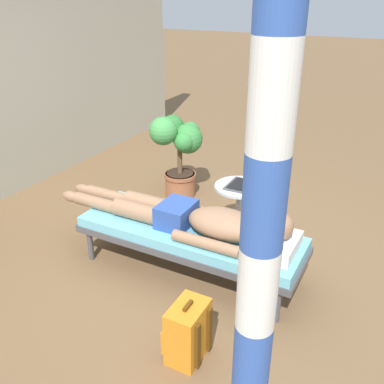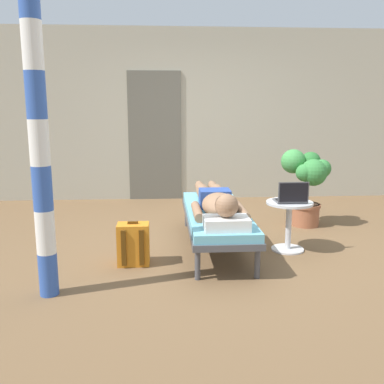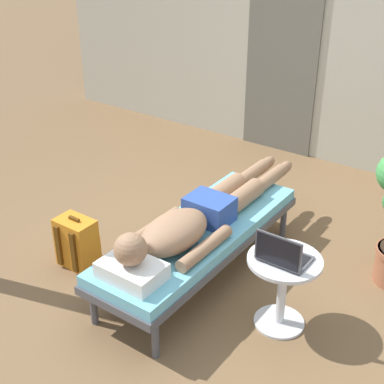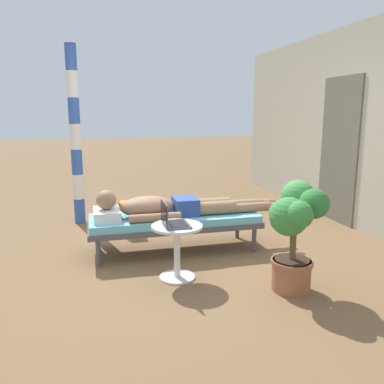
{
  "view_description": "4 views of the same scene",
  "coord_description": "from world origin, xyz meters",
  "px_view_note": "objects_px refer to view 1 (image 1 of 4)",
  "views": [
    {
      "loc": [
        -2.83,
        -1.58,
        2.21
      ],
      "look_at": [
        0.09,
        -0.04,
        0.64
      ],
      "focal_mm": 40.36,
      "sensor_mm": 36.0,
      "label": 1
    },
    {
      "loc": [
        -0.66,
        -4.47,
        1.49
      ],
      "look_at": [
        -0.35,
        0.15,
        0.56
      ],
      "focal_mm": 39.81,
      "sensor_mm": 36.0,
      "label": 2
    },
    {
      "loc": [
        1.78,
        -2.88,
        2.48
      ],
      "look_at": [
        -0.3,
        0.04,
        0.59
      ],
      "focal_mm": 50.4,
      "sensor_mm": 36.0,
      "label": 3
    },
    {
      "loc": [
        4.07,
        -1.0,
        1.56
      ],
      "look_at": [
        0.0,
        0.05,
        0.7
      ],
      "focal_mm": 36.76,
      "sensor_mm": 36.0,
      "label": 4
    }
  ],
  "objects_px": {
    "lounge_chair": "(189,235)",
    "potted_plant": "(179,148)",
    "backpack": "(187,332)",
    "laptop": "(245,181)",
    "side_table": "(239,202)",
    "porch_post": "(257,288)",
    "person_reclining": "(197,219)"
  },
  "relations": [
    {
      "from": "side_table",
      "to": "laptop",
      "type": "height_order",
      "value": "laptop"
    },
    {
      "from": "side_table",
      "to": "laptop",
      "type": "relative_size",
      "value": 1.69
    },
    {
      "from": "side_table",
      "to": "porch_post",
      "type": "height_order",
      "value": "porch_post"
    },
    {
      "from": "side_table",
      "to": "potted_plant",
      "type": "height_order",
      "value": "potted_plant"
    },
    {
      "from": "person_reclining",
      "to": "porch_post",
      "type": "relative_size",
      "value": 0.89
    },
    {
      "from": "lounge_chair",
      "to": "side_table",
      "type": "height_order",
      "value": "side_table"
    },
    {
      "from": "backpack",
      "to": "potted_plant",
      "type": "distance_m",
      "value": 2.46
    },
    {
      "from": "side_table",
      "to": "backpack",
      "type": "bearing_deg",
      "value": -169.35
    },
    {
      "from": "backpack",
      "to": "potted_plant",
      "type": "bearing_deg",
      "value": 30.62
    },
    {
      "from": "laptop",
      "to": "porch_post",
      "type": "bearing_deg",
      "value": -158.3
    },
    {
      "from": "backpack",
      "to": "laptop",
      "type": "bearing_deg",
      "value": 8.86
    },
    {
      "from": "lounge_chair",
      "to": "potted_plant",
      "type": "relative_size",
      "value": 1.99
    },
    {
      "from": "lounge_chair",
      "to": "backpack",
      "type": "relative_size",
      "value": 4.51
    },
    {
      "from": "side_table",
      "to": "laptop",
      "type": "xyz_separation_m",
      "value": [
        -0.0,
        -0.05,
        0.23
      ]
    },
    {
      "from": "backpack",
      "to": "porch_post",
      "type": "distance_m",
      "value": 1.36
    },
    {
      "from": "lounge_chair",
      "to": "backpack",
      "type": "height_order",
      "value": "backpack"
    },
    {
      "from": "backpack",
      "to": "potted_plant",
      "type": "height_order",
      "value": "potted_plant"
    },
    {
      "from": "person_reclining",
      "to": "backpack",
      "type": "bearing_deg",
      "value": -156.31
    },
    {
      "from": "porch_post",
      "to": "person_reclining",
      "type": "bearing_deg",
      "value": 34.3
    },
    {
      "from": "laptop",
      "to": "potted_plant",
      "type": "bearing_deg",
      "value": 63.38
    },
    {
      "from": "person_reclining",
      "to": "potted_plant",
      "type": "bearing_deg",
      "value": 34.83
    },
    {
      "from": "side_table",
      "to": "laptop",
      "type": "distance_m",
      "value": 0.23
    },
    {
      "from": "potted_plant",
      "to": "porch_post",
      "type": "bearing_deg",
      "value": -145.46
    },
    {
      "from": "potted_plant",
      "to": "side_table",
      "type": "bearing_deg",
      "value": -117.86
    },
    {
      "from": "lounge_chair",
      "to": "side_table",
      "type": "distance_m",
      "value": 0.76
    },
    {
      "from": "side_table",
      "to": "porch_post",
      "type": "distance_m",
      "value": 2.57
    },
    {
      "from": "side_table",
      "to": "backpack",
      "type": "distance_m",
      "value": 1.63
    },
    {
      "from": "laptop",
      "to": "porch_post",
      "type": "distance_m",
      "value": 2.48
    },
    {
      "from": "side_table",
      "to": "potted_plant",
      "type": "bearing_deg",
      "value": 62.14
    },
    {
      "from": "laptop",
      "to": "backpack",
      "type": "xyz_separation_m",
      "value": [
        -1.59,
        -0.25,
        -0.39
      ]
    },
    {
      "from": "backpack",
      "to": "potted_plant",
      "type": "xyz_separation_m",
      "value": [
        2.09,
        1.24,
        0.39
      ]
    },
    {
      "from": "lounge_chair",
      "to": "potted_plant",
      "type": "xyz_separation_m",
      "value": [
        1.24,
        0.8,
        0.24
      ]
    }
  ]
}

